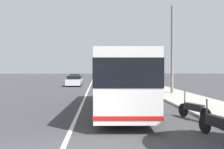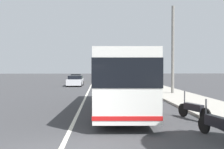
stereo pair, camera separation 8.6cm
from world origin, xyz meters
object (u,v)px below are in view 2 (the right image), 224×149
Objects in this scene: car_behind_bus at (103,76)px; utility_pole at (173,50)px; car_oncoming at (75,81)px; car_far_distant at (76,78)px; car_side_street at (104,78)px; motorcycle_by_tree at (217,125)px; motorcycle_mid_row at (193,109)px; coach_bus at (121,78)px.

utility_pole is (-31.42, -5.72, 3.29)m from car_behind_bus.
car_oncoming is 9.81m from car_far_distant.
car_side_street is 0.55× the size of utility_pole.
motorcycle_by_tree is 1.00× the size of motorcycle_mid_row.
car_oncoming is at bearing 14.69° from coach_bus.
motorcycle_mid_row is at bearing -177.75° from car_behind_bus.
car_behind_bus reaches higher than motorcycle_by_tree.
utility_pole is (14.42, -2.64, 3.49)m from motorcycle_by_tree.
car_far_distant is at bearing -5.62° from motorcycle_mid_row.
motorcycle_by_tree is 0.47× the size of car_side_street.
motorcycle_by_tree is 37.78m from car_side_street.
car_behind_bus reaches higher than motorcycle_mid_row.
car_oncoming is 0.57× the size of utility_pole.
utility_pole is (-11.82, -9.77, 3.29)m from car_oncoming.
motorcycle_by_tree is at bearing -153.34° from coach_bus.
coach_bus reaches higher than car_behind_bus.
motorcycle_by_tree is (-6.06, -2.73, -1.33)m from coach_bus.
motorcycle_mid_row is (3.20, -0.37, 0.00)m from motorcycle_by_tree.
car_far_distant is 24.27m from utility_pole.
utility_pole is at bearing 22.61° from car_far_distant.
motorcycle_by_tree is at bearing 15.68° from car_oncoming.
car_oncoming is 0.96× the size of car_behind_bus.
car_far_distant is (36.02, 7.92, 0.19)m from motorcycle_by_tree.
motorcycle_mid_row is (-2.86, -3.11, -1.33)m from coach_bus.
car_behind_bus is at bearing 168.83° from car_oncoming.
car_oncoming is (20.18, 4.39, -1.13)m from coach_bus.
utility_pole reaches higher than car_side_street.
car_far_distant is 10.95m from car_behind_bus.
car_oncoming reaches higher than car_far_distant.
coach_bus is 1.42× the size of utility_pole.
coach_bus reaches higher than car_far_distant.
coach_bus is at bearing 11.24° from motorcycle_by_tree.
utility_pole is (-21.60, -10.56, 3.30)m from car_far_distant.
motorcycle_mid_row reaches higher than motorcycle_by_tree.
motorcycle_mid_row is 0.44× the size of car_behind_bus.
motorcycle_mid_row is 0.46× the size of car_oncoming.
car_far_distant is (-1.62, 4.75, -0.01)m from car_side_street.
motorcycle_by_tree is at bearing -178.54° from car_behind_bus.
car_behind_bus reaches higher than car_far_distant.
coach_bus is at bearing 178.12° from car_behind_bus.
car_side_street reaches higher than car_far_distant.
car_side_street reaches higher than car_oncoming.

